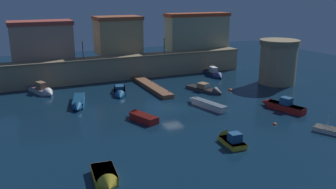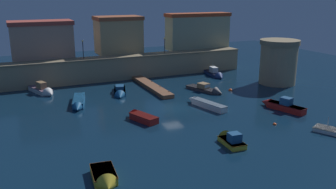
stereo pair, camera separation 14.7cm
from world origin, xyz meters
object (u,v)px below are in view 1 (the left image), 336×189
moored_boat_6 (78,102)px  moored_boat_8 (281,105)px  fortress_tower (278,62)px  quay_lamp_1 (164,42)px  moored_boat_0 (230,139)px  quay_lamp_0 (83,46)px  moored_boat_1 (140,117)px  moored_boat_5 (120,92)px  moored_boat_7 (43,90)px  mooring_buoy_0 (275,125)px  moored_boat_4 (208,90)px  mooring_buoy_1 (230,91)px  moored_boat_2 (106,179)px  moored_boat_3 (205,104)px  moored_boat_9 (215,74)px

moored_boat_6 → moored_boat_8: (24.83, -13.07, 0.13)m
fortress_tower → quay_lamp_1: 21.15m
fortress_tower → moored_boat_0: fortress_tower is taller
quay_lamp_0 → moored_boat_8: quay_lamp_0 is taller
moored_boat_1 → moored_boat_5: moored_boat_1 is taller
moored_boat_7 → mooring_buoy_0: moored_boat_7 is taller
moored_boat_0 → mooring_buoy_0: moored_boat_0 is taller
moored_boat_1 → moored_boat_7: (-9.71, 17.82, 0.07)m
moored_boat_8 → mooring_buoy_0: moored_boat_8 is taller
quay_lamp_0 → mooring_buoy_0: (16.36, -31.05, -6.38)m
moored_boat_0 → moored_boat_4: bearing=-20.5°
moored_boat_1 → moored_boat_4: 16.55m
moored_boat_5 → moored_boat_8: 24.13m
fortress_tower → moored_boat_6: 34.39m
moored_boat_0 → moored_boat_7: 32.58m
moored_boat_7 → mooring_buoy_1: bearing=49.5°
quay_lamp_0 → moored_boat_5: quay_lamp_0 is taller
moored_boat_2 → moored_boat_8: bearing=115.2°
moored_boat_0 → moored_boat_3: size_ratio=0.57×
moored_boat_1 → mooring_buoy_1: bearing=-88.6°
quay_lamp_1 → mooring_buoy_1: size_ratio=4.31×
moored_boat_0 → moored_boat_7: size_ratio=0.62×
moored_boat_5 → moored_boat_9: (20.34, 5.04, 0.11)m
moored_boat_8 → moored_boat_3: bearing=43.0°
moored_boat_0 → moored_boat_2: (-14.09, -2.83, -0.03)m
mooring_buoy_1 → moored_boat_5: bearing=163.1°
moored_boat_5 → moored_boat_7: bearing=-100.2°
moored_boat_0 → moored_boat_1: bearing=33.4°
quay_lamp_1 → moored_boat_4: (1.16, -14.76, -5.87)m
moored_boat_1 → mooring_buoy_0: moored_boat_1 is taller
quay_lamp_1 → moored_boat_8: bearing=-78.0°
moored_boat_3 → fortress_tower: bearing=-83.5°
moored_boat_1 → moored_boat_8: (18.96, -3.85, 0.14)m
moored_boat_0 → moored_boat_6: size_ratio=0.56×
quay_lamp_0 → moored_boat_7: (-7.55, -5.00, -5.88)m
moored_boat_9 → mooring_buoy_1: 10.76m
moored_boat_1 → mooring_buoy_0: size_ratio=11.42×
moored_boat_6 → moored_boat_8: bearing=75.9°
quay_lamp_1 → moored_boat_4: 15.93m
moored_boat_4 → mooring_buoy_0: size_ratio=15.91×
quay_lamp_1 → moored_boat_3: (-3.18, -21.36, -5.78)m
fortress_tower → moored_boat_3: fortress_tower is taller
moored_boat_3 → quay_lamp_1: bearing=-22.1°
fortress_tower → mooring_buoy_0: (-14.14, -16.38, -3.87)m
moored_boat_0 → mooring_buoy_1: moored_boat_0 is taller
quay_lamp_1 → moored_boat_7: 24.22m
moored_boat_5 → moored_boat_8: moored_boat_8 is taller
moored_boat_4 → moored_boat_6: (-20.32, 1.15, 0.10)m
moored_boat_9 → moored_boat_3: bearing=-27.4°
moored_boat_0 → moored_boat_7: moored_boat_7 is taller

